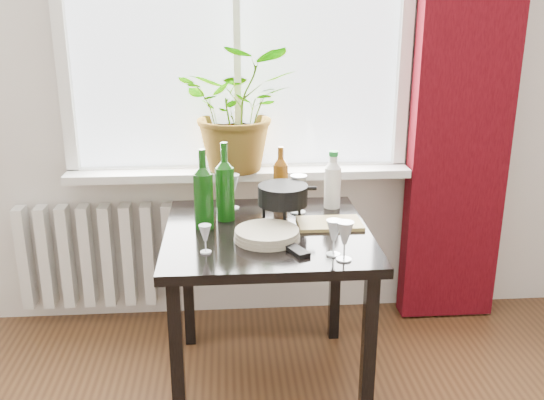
{
  "coord_description": "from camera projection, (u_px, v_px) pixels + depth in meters",
  "views": [
    {
      "loc": [
        -0.06,
        -0.81,
        1.65
      ],
      "look_at": [
        0.12,
        1.55,
        0.87
      ],
      "focal_mm": 40.0,
      "sensor_mm": 36.0,
      "label": 1
    }
  ],
  "objects": [
    {
      "name": "cutting_board",
      "position": [
        329.0,
        223.0,
        2.59
      ],
      "size": [
        0.27,
        0.18,
        0.01
      ],
      "primitive_type": "cube",
      "rotation": [
        0.0,
        0.0,
        0.0
      ],
      "color": "tan",
      "rests_on": "table"
    },
    {
      "name": "radiator",
      "position": [
        98.0,
        256.0,
        3.18
      ],
      "size": [
        0.8,
        0.1,
        0.55
      ],
      "color": "silver",
      "rests_on": "ground"
    },
    {
      "name": "wineglass_front_left",
      "position": [
        205.0,
        239.0,
        2.28
      ],
      "size": [
        0.06,
        0.06,
        0.11
      ],
      "primitive_type": null,
      "rotation": [
        0.0,
        0.0,
        0.41
      ],
      "color": "silver",
      "rests_on": "table"
    },
    {
      "name": "window",
      "position": [
        236.0,
        12.0,
        2.89
      ],
      "size": [
        1.72,
        0.08,
        1.62
      ],
      "color": "white",
      "rests_on": "ground"
    },
    {
      "name": "table",
      "position": [
        267.0,
        250.0,
        2.56
      ],
      "size": [
        0.85,
        0.85,
        0.74
      ],
      "color": "black",
      "rests_on": "ground"
    },
    {
      "name": "cleaning_bottle",
      "position": [
        333.0,
        180.0,
        2.77
      ],
      "size": [
        0.09,
        0.09,
        0.27
      ],
      "primitive_type": null,
      "rotation": [
        0.0,
        0.0,
        -0.29
      ],
      "color": "white",
      "rests_on": "table"
    },
    {
      "name": "wine_bottle_right",
      "position": [
        225.0,
        181.0,
        2.6
      ],
      "size": [
        0.11,
        0.11,
        0.35
      ],
      "primitive_type": null,
      "rotation": [
        0.0,
        0.0,
        -0.4
      ],
      "color": "#0E410C",
      "rests_on": "table"
    },
    {
      "name": "curtain",
      "position": [
        466.0,
        77.0,
        2.97
      ],
      "size": [
        0.5,
        0.12,
        2.56
      ],
      "color": "#39050B",
      "rests_on": "ground"
    },
    {
      "name": "wine_bottle_left",
      "position": [
        203.0,
        188.0,
        2.51
      ],
      "size": [
        0.09,
        0.09,
        0.35
      ],
      "primitive_type": null,
      "rotation": [
        0.0,
        0.0,
        0.15
      ],
      "color": "#0C3B0B",
      "rests_on": "table"
    },
    {
      "name": "tv_remote",
      "position": [
        294.0,
        249.0,
        2.32
      ],
      "size": [
        0.11,
        0.17,
        0.02
      ],
      "primitive_type": "cube",
      "rotation": [
        0.0,
        0.0,
        0.44
      ],
      "color": "black",
      "rests_on": "table"
    },
    {
      "name": "bottle_amber",
      "position": [
        281.0,
        175.0,
        2.81
      ],
      "size": [
        0.07,
        0.07,
        0.28
      ],
      "primitive_type": null,
      "rotation": [
        0.0,
        0.0,
        0.0
      ],
      "color": "brown",
      "rests_on": "table"
    },
    {
      "name": "wineglass_front_right",
      "position": [
        345.0,
        241.0,
        2.21
      ],
      "size": [
        0.08,
        0.08,
        0.15
      ],
      "primitive_type": null,
      "rotation": [
        0.0,
        0.0,
        -0.25
      ],
      "color": "silver",
      "rests_on": "table"
    },
    {
      "name": "windowsill",
      "position": [
        239.0,
        173.0,
        3.07
      ],
      "size": [
        1.72,
        0.2,
        0.04
      ],
      "color": "silver",
      "rests_on": "ground"
    },
    {
      "name": "plate_stack",
      "position": [
        267.0,
        234.0,
        2.42
      ],
      "size": [
        0.35,
        0.35,
        0.04
      ],
      "primitive_type": "cylinder",
      "rotation": [
        0.0,
        0.0,
        -0.4
      ],
      "color": "#B8B199",
      "rests_on": "table"
    },
    {
      "name": "wineglass_back_center",
      "position": [
        298.0,
        194.0,
        2.71
      ],
      "size": [
        0.09,
        0.09,
        0.18
      ],
      "primitive_type": null,
      "rotation": [
        0.0,
        0.0,
        -0.2
      ],
      "color": "#AFB4BC",
      "rests_on": "table"
    },
    {
      "name": "wineglass_back_left",
      "position": [
        232.0,
        191.0,
        2.77
      ],
      "size": [
        0.09,
        0.09,
        0.17
      ],
      "primitive_type": null,
      "rotation": [
        0.0,
        0.0,
        -0.34
      ],
      "color": "silver",
      "rests_on": "table"
    },
    {
      "name": "wineglass_far_right",
      "position": [
        334.0,
        237.0,
        2.26
      ],
      "size": [
        0.06,
        0.06,
        0.14
      ],
      "primitive_type": null,
      "rotation": [
        0.0,
        0.0,
        0.06
      ],
      "color": "white",
      "rests_on": "table"
    },
    {
      "name": "potted_plant",
      "position": [
        239.0,
        108.0,
        2.95
      ],
      "size": [
        0.59,
        0.52,
        0.62
      ],
      "primitive_type": "imported",
      "rotation": [
        0.0,
        0.0,
        -0.08
      ],
      "color": "#26751F",
      "rests_on": "windowsill"
    },
    {
      "name": "fondue_pot",
      "position": [
        283.0,
        204.0,
        2.6
      ],
      "size": [
        0.26,
        0.23,
        0.17
      ],
      "primitive_type": null,
      "rotation": [
        0.0,
        0.0,
        -0.06
      ],
      "color": "black",
      "rests_on": "table"
    }
  ]
}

